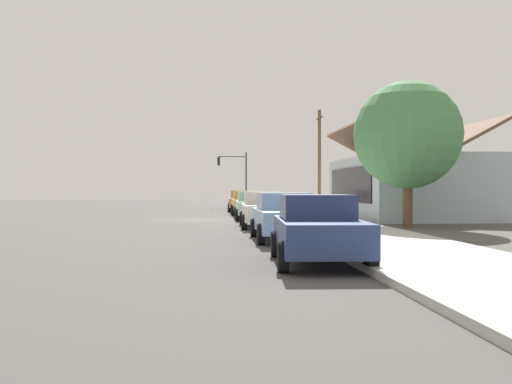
# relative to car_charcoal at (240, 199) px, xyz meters

# --- Properties ---
(ground_plane) EXTENTS (120.00, 120.00, 0.00)m
(ground_plane) POSITION_rel_car_charcoal_xyz_m (18.82, -2.83, -0.81)
(ground_plane) COLOR #4C4947
(sidewalk_curb) EXTENTS (60.00, 4.20, 0.16)m
(sidewalk_curb) POSITION_rel_car_charcoal_xyz_m (18.82, 2.77, -0.73)
(sidewalk_curb) COLOR #B2AFA8
(sidewalk_curb) RESTS_ON ground
(car_charcoal) EXTENTS (4.77, 2.02, 1.59)m
(car_charcoal) POSITION_rel_car_charcoal_xyz_m (0.00, 0.00, 0.00)
(car_charcoal) COLOR #2D3035
(car_charcoal) RESTS_ON ground
(car_coral) EXTENTS (4.43, 2.16, 1.59)m
(car_coral) POSITION_rel_car_charcoal_xyz_m (6.35, -0.21, -0.00)
(car_coral) COLOR #EA8C75
(car_coral) RESTS_ON ground
(car_mustard) EXTENTS (4.53, 2.01, 1.59)m
(car_mustard) POSITION_rel_car_charcoal_xyz_m (12.63, -0.19, -0.00)
(car_mustard) COLOR gold
(car_mustard) RESTS_ON ground
(car_seafoam) EXTENTS (4.40, 2.01, 1.59)m
(car_seafoam) POSITION_rel_car_charcoal_xyz_m (18.75, -0.19, -0.00)
(car_seafoam) COLOR #9ED1BC
(car_seafoam) RESTS_ON ground
(car_ivory) EXTENTS (4.85, 2.16, 1.59)m
(car_ivory) POSITION_rel_car_charcoal_xyz_m (25.21, -0.13, 0.00)
(car_ivory) COLOR silver
(car_ivory) RESTS_ON ground
(car_skyblue) EXTENTS (4.79, 2.10, 1.59)m
(car_skyblue) POSITION_rel_car_charcoal_xyz_m (31.85, -0.02, 0.00)
(car_skyblue) COLOR #8CB7E0
(car_skyblue) RESTS_ON ground
(car_navy) EXTENTS (4.46, 2.22, 1.59)m
(car_navy) POSITION_rel_car_charcoal_xyz_m (37.96, -0.01, -0.00)
(car_navy) COLOR navy
(car_navy) RESTS_ON ground
(storefront_building) EXTENTS (12.65, 7.21, 5.55)m
(storefront_building) POSITION_rel_car_charcoal_xyz_m (17.30, 9.16, 1.12)
(storefront_building) COLOR #ADBCC6
(storefront_building) RESTS_ON ground
(shade_tree) EXTENTS (4.79, 4.79, 6.52)m
(shade_tree) POSITION_rel_car_charcoal_xyz_m (26.00, 6.23, 3.30)
(shade_tree) COLOR brown
(shade_tree) RESTS_ON ground
(traffic_light_main) EXTENTS (0.37, 2.79, 5.20)m
(traffic_light_main) POSITION_rel_car_charcoal_xyz_m (-3.74, -0.29, 2.68)
(traffic_light_main) COLOR #383833
(traffic_light_main) RESTS_ON ground
(utility_pole_wooden) EXTENTS (1.80, 0.24, 7.50)m
(utility_pole_wooden) POSITION_rel_car_charcoal_xyz_m (9.31, 5.37, 3.11)
(utility_pole_wooden) COLOR brown
(utility_pole_wooden) RESTS_ON ground
(fire_hydrant_red) EXTENTS (0.22, 0.22, 0.71)m
(fire_hydrant_red) POSITION_rel_car_charcoal_xyz_m (29.10, 1.37, -0.32)
(fire_hydrant_red) COLOR red
(fire_hydrant_red) RESTS_ON sidewalk_curb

